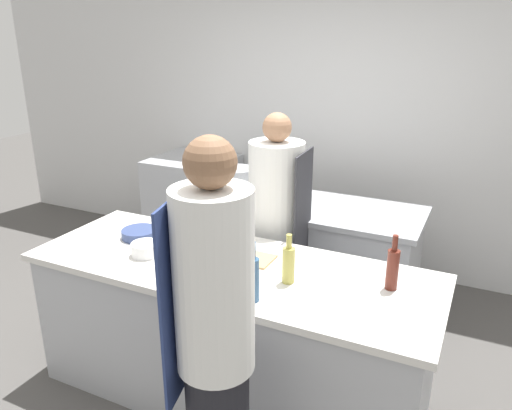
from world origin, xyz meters
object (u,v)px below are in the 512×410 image
(oven_range, at_px, (194,205))
(bottle_olive_oil, at_px, (289,264))
(bottle_vinegar, at_px, (253,278))
(bowl_mixing_large, at_px, (140,233))
(stockpot, at_px, (236,181))
(bowl_prep_small, at_px, (145,249))
(chef_at_stove, at_px, (276,232))
(bottle_wine, at_px, (393,268))
(cup, at_px, (175,245))
(chef_at_prep_near, at_px, (215,347))

(oven_range, xyz_separation_m, bottle_olive_oil, (1.74, -1.77, 0.50))
(bottle_vinegar, bearing_deg, bottle_olive_oil, 71.38)
(bowl_mixing_large, relative_size, stockpot, 0.78)
(oven_range, bearing_deg, bowl_prep_small, -65.16)
(oven_range, relative_size, chef_at_stove, 0.59)
(oven_range, height_order, bottle_olive_oil, bottle_olive_oil)
(bottle_olive_oil, relative_size, bottle_wine, 0.91)
(chef_at_stove, bearing_deg, cup, -32.29)
(bottle_olive_oil, bearing_deg, bottle_wine, 18.24)
(cup, relative_size, stockpot, 0.29)
(chef_at_prep_near, height_order, bottle_wine, chef_at_prep_near)
(bottle_vinegar, xyz_separation_m, stockpot, (-0.88, 1.49, -0.02))
(oven_range, bearing_deg, stockpot, -34.50)
(bottle_wine, distance_m, cup, 1.28)
(chef_at_stove, relative_size, cup, 19.29)
(oven_range, height_order, chef_at_prep_near, chef_at_prep_near)
(bottle_olive_oil, height_order, cup, bottle_olive_oil)
(bowl_prep_small, distance_m, stockpot, 1.30)
(oven_range, height_order, chef_at_stove, chef_at_stove)
(chef_at_stove, distance_m, bottle_wine, 1.08)
(bowl_mixing_large, xyz_separation_m, cup, (0.32, -0.07, 0.01))
(bottle_wine, relative_size, cup, 3.50)
(bowl_mixing_large, height_order, bowl_prep_small, bowl_prep_small)
(cup, bearing_deg, bowl_prep_small, -134.05)
(chef_at_stove, xyz_separation_m, bottle_olive_oil, (0.39, -0.74, 0.17))
(bowl_prep_small, bearing_deg, chef_at_prep_near, -37.22)
(chef_at_prep_near, bearing_deg, oven_range, 21.28)
(chef_at_stove, bearing_deg, bottle_wine, 54.61)
(bowl_prep_small, bearing_deg, stockpot, 93.41)
(stockpot, bearing_deg, bowl_prep_small, -86.59)
(bowl_mixing_large, relative_size, bowl_prep_small, 1.37)
(bottle_wine, relative_size, bowl_prep_small, 1.78)
(chef_at_prep_near, xyz_separation_m, bowl_mixing_large, (-1.06, 0.85, -0.00))
(chef_at_prep_near, relative_size, bowl_mixing_large, 7.79)
(bottle_vinegar, height_order, bottle_wine, bottle_vinegar)
(cup, bearing_deg, bottle_vinegar, -25.14)
(bowl_prep_small, distance_m, cup, 0.18)
(chef_at_prep_near, relative_size, bottle_olive_oil, 6.57)
(bottle_wine, bearing_deg, chef_at_prep_near, -121.70)
(oven_range, relative_size, bowl_mixing_large, 4.20)
(stockpot, bearing_deg, cup, -80.31)
(chef_at_prep_near, height_order, chef_at_stove, chef_at_prep_near)
(chef_at_stove, xyz_separation_m, bowl_prep_small, (-0.50, -0.80, 0.10))
(bottle_vinegar, relative_size, stockpot, 1.07)
(chef_at_prep_near, distance_m, bottle_vinegar, 0.47)
(chef_at_prep_near, relative_size, bottle_vinegar, 5.71)
(stockpot, bearing_deg, chef_at_prep_near, -64.39)
(oven_range, distance_m, stockpot, 1.06)
(oven_range, relative_size, cup, 11.33)
(stockpot, bearing_deg, bowl_mixing_large, -96.42)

